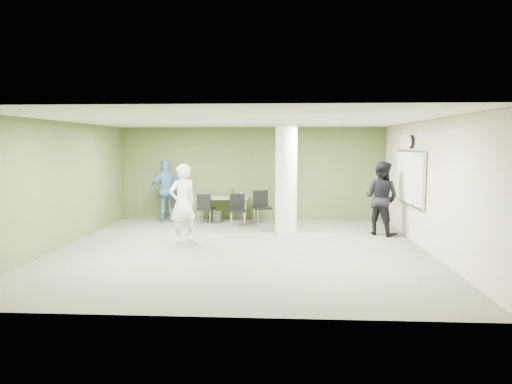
# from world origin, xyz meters

# --- Properties ---
(floor) EXTENTS (8.00, 8.00, 0.00)m
(floor) POSITION_xyz_m (0.00, 0.00, 0.00)
(floor) COLOR #545644
(floor) RESTS_ON ground
(ceiling) EXTENTS (8.00, 8.00, 0.00)m
(ceiling) POSITION_xyz_m (0.00, 0.00, 2.80)
(ceiling) COLOR white
(ceiling) RESTS_ON wall_back
(wall_back) EXTENTS (8.00, 2.80, 0.02)m
(wall_back) POSITION_xyz_m (0.00, 4.00, 1.40)
(wall_back) COLOR #4B5A2A
(wall_back) RESTS_ON floor
(wall_left) EXTENTS (0.02, 8.00, 2.80)m
(wall_left) POSITION_xyz_m (-4.00, 0.00, 1.40)
(wall_left) COLOR #4B5A2A
(wall_left) RESTS_ON floor
(wall_right_cream) EXTENTS (0.02, 8.00, 2.80)m
(wall_right_cream) POSITION_xyz_m (4.00, 0.00, 1.40)
(wall_right_cream) COLOR beige
(wall_right_cream) RESTS_ON floor
(column) EXTENTS (0.56, 0.56, 2.80)m
(column) POSITION_xyz_m (1.00, 2.00, 1.40)
(column) COLOR silver
(column) RESTS_ON floor
(whiteboard) EXTENTS (0.05, 2.30, 1.30)m
(whiteboard) POSITION_xyz_m (3.92, 1.20, 1.50)
(whiteboard) COLOR silver
(whiteboard) RESTS_ON wall_right_cream
(wall_clock) EXTENTS (0.06, 0.32, 0.32)m
(wall_clock) POSITION_xyz_m (3.92, 1.20, 2.35)
(wall_clock) COLOR black
(wall_clock) RESTS_ON wall_right_cream
(folding_table) EXTENTS (1.56, 0.74, 0.97)m
(folding_table) POSITION_xyz_m (-0.86, 3.52, 0.67)
(folding_table) COLOR gray
(folding_table) RESTS_ON floor
(wastebasket) EXTENTS (0.28, 0.28, 0.32)m
(wastebasket) POSITION_xyz_m (-1.02, 3.39, 0.16)
(wastebasket) COLOR #4C4C4C
(wastebasket) RESTS_ON floor
(chair_back_left) EXTENTS (0.52, 0.52, 0.84)m
(chair_back_left) POSITION_xyz_m (-2.24, 3.53, 0.49)
(chair_back_left) COLOR black
(chair_back_left) RESTS_ON floor
(chair_back_right) EXTENTS (0.51, 0.51, 0.88)m
(chair_back_right) POSITION_xyz_m (-1.31, 3.06, 0.51)
(chair_back_right) COLOR black
(chair_back_right) RESTS_ON floor
(chair_table_left) EXTENTS (0.51, 0.51, 0.89)m
(chair_table_left) POSITION_xyz_m (-0.36, 2.87, 0.52)
(chair_table_left) COLOR black
(chair_table_left) RESTS_ON floor
(chair_table_right) EXTENTS (0.60, 0.60, 0.95)m
(chair_table_right) POSITION_xyz_m (0.31, 3.25, 0.56)
(chair_table_right) COLOR black
(chair_table_right) RESTS_ON floor
(woman_white) EXTENTS (0.79, 0.77, 1.84)m
(woman_white) POSITION_xyz_m (-1.42, 0.58, 0.92)
(woman_white) COLOR white
(woman_white) RESTS_ON floor
(man_black) EXTENTS (1.15, 1.13, 1.87)m
(man_black) POSITION_xyz_m (3.40, 1.78, 0.93)
(man_black) COLOR black
(man_black) RESTS_ON floor
(man_blue) EXTENTS (1.15, 0.95, 1.84)m
(man_blue) POSITION_xyz_m (-2.51, 3.40, 0.92)
(man_blue) COLOR teal
(man_blue) RESTS_ON floor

